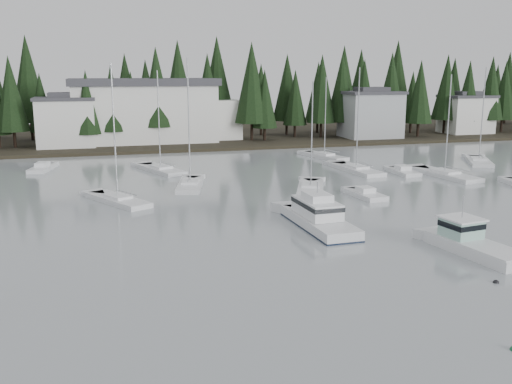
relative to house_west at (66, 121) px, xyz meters
The scene contains 21 objects.
ground 81.16m from the house_west, 77.16° to the right, with size 260.00×260.00×0.00m, color #8F979A.
far_shore_land 25.88m from the house_west, 45.00° to the left, with size 240.00×54.00×1.00m, color black.
conifer_treeline 19.87m from the house_west, 21.25° to the left, with size 200.00×22.00×20.00m, color black, non-canonical shape.
house_west is the anchor object (origin of this frame).
house_east_a 54.01m from the house_west, ahead, with size 10.60×8.48×9.25m.
house_east_b 76.01m from the house_west, ahead, with size 9.54×7.42×8.25m.
harbor_inn 15.45m from the house_west, 12.52° to the left, with size 29.50×11.50×10.90m.
cabin_cruiser_center 60.01m from the house_west, 68.45° to the right, with size 3.44×10.09×4.29m.
lobster_boat_teal 71.65m from the house_west, 65.25° to the right, with size 3.82×8.17×4.37m.
sailboat_1 42.42m from the house_west, 28.20° to the right, with size 4.64×9.09×12.31m.
sailboat_3 63.95m from the house_west, 28.40° to the right, with size 6.59×9.00×13.67m.
sailboat_4 49.67m from the house_west, 57.30° to the right, with size 5.77×8.94×12.08m.
sailboat_5 39.44m from the house_west, 68.32° to the right, with size 4.47×8.88×14.53m.
sailboat_6 42.84m from the house_west, 81.32° to the right, with size 6.28×8.83×13.90m.
sailboat_7 28.56m from the house_west, 63.88° to the right, with size 5.84×9.80×13.23m.
sailboat_9 59.55m from the house_west, 39.93° to the right, with size 3.95×10.72×12.75m.
sailboat_10 48.79m from the house_west, 41.03° to the right, with size 3.62×10.20×13.60m.
runabout_1 55.78m from the house_west, 56.26° to the right, with size 2.65×5.60×1.42m.
runabout_3 20.88m from the house_west, 96.30° to the right, with size 3.54×6.59×1.42m.
runabout_4 54.53m from the house_west, 40.24° to the right, with size 2.44×6.01×1.42m.
mooring_buoy_dark 75.85m from the house_west, 68.58° to the right, with size 0.38×0.38×0.38m, color black.
Camera 1 is at (-13.09, -18.98, 12.50)m, focal length 40.00 mm.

